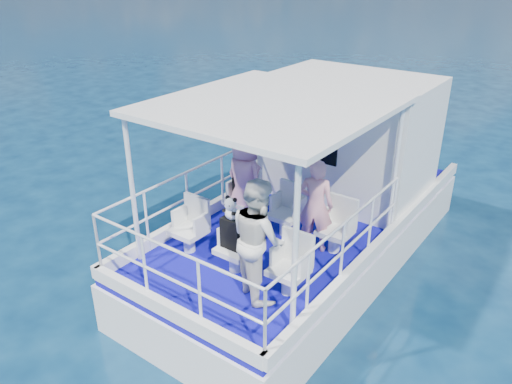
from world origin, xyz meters
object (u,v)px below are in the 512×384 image
panda (231,208)px  backpack_center (232,233)px  passenger_port_fwd (244,179)px  passenger_stbd_aft (258,239)px

panda → backpack_center: bearing=126.1°
passenger_port_fwd → backpack_center: bearing=129.8°
passenger_port_fwd → passenger_stbd_aft: 2.04m
passenger_stbd_aft → backpack_center: (-0.60, 0.21, -0.22)m
backpack_center → panda: (0.00, -0.00, 0.40)m
passenger_port_fwd → passenger_stbd_aft: size_ratio=0.94×
panda → passenger_port_fwd: bearing=120.8°
backpack_center → passenger_stbd_aft: bearing=-19.2°
backpack_center → panda: 0.40m
passenger_stbd_aft → backpack_center: passenger_stbd_aft is taller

